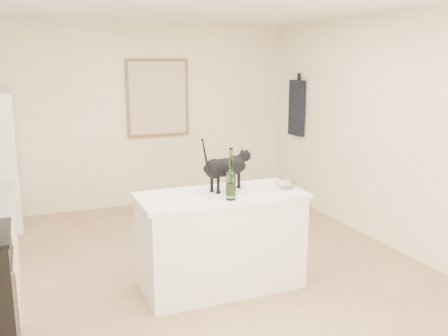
{
  "coord_description": "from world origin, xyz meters",
  "views": [
    {
      "loc": [
        -1.48,
        -4.15,
        2.07
      ],
      "look_at": [
        0.15,
        -0.15,
        1.12
      ],
      "focal_mm": 39.26,
      "sensor_mm": 36.0,
      "label": 1
    }
  ],
  "objects": [
    {
      "name": "wine_bottle",
      "position": [
        0.1,
        -0.42,
        1.1
      ],
      "size": [
        0.09,
        0.09,
        0.4
      ],
      "primitive_type": "cylinder",
      "rotation": [
        0.0,
        0.0,
        -0.08
      ],
      "color": "#2A6327",
      "rests_on": "island_top"
    },
    {
      "name": "hanging_garment",
      "position": [
        2.19,
        2.05,
        1.4
      ],
      "size": [
        0.08,
        0.34,
        0.8
      ],
      "primitive_type": "cube",
      "color": "black",
      "rests_on": "wall_right"
    },
    {
      "name": "black_cat",
      "position": [
        0.18,
        -0.11,
        1.09
      ],
      "size": [
        0.57,
        0.37,
        0.38
      ],
      "primitive_type": null,
      "rotation": [
        0.0,
        0.0,
        0.42
      ],
      "color": "black",
      "rests_on": "island_top"
    },
    {
      "name": "wall_back",
      "position": [
        0.0,
        2.75,
        1.3
      ],
      "size": [
        4.5,
        0.0,
        4.5
      ],
      "primitive_type": "plane",
      "rotation": [
        1.57,
        0.0,
        0.0
      ],
      "color": "#FFF2C5",
      "rests_on": "ground"
    },
    {
      "name": "island_top",
      "position": [
        0.1,
        -0.2,
        0.88
      ],
      "size": [
        1.5,
        0.7,
        0.04
      ],
      "primitive_type": "cube",
      "color": "white",
      "rests_on": "island_base"
    },
    {
      "name": "wall_right",
      "position": [
        2.25,
        0.0,
        1.3
      ],
      "size": [
        0.0,
        5.5,
        5.5
      ],
      "primitive_type": "plane",
      "rotation": [
        1.57,
        0.0,
        -1.57
      ],
      "color": "#FFF2C5",
      "rests_on": "ground"
    },
    {
      "name": "glass_bowl",
      "position": [
        0.73,
        -0.26,
        0.93
      ],
      "size": [
        0.25,
        0.25,
        0.05
      ],
      "primitive_type": "imported",
      "rotation": [
        0.0,
        0.0,
        -0.13
      ],
      "color": "white",
      "rests_on": "island_top"
    },
    {
      "name": "island_base",
      "position": [
        0.1,
        -0.2,
        0.43
      ],
      "size": [
        1.44,
        0.67,
        0.86
      ],
      "primitive_type": "cube",
      "color": "white",
      "rests_on": "floor"
    },
    {
      "name": "artwork_canvas",
      "position": [
        0.3,
        2.7,
        1.55
      ],
      "size": [
        0.82,
        0.0,
        1.02
      ],
      "primitive_type": "cube",
      "color": "beige",
      "rests_on": "wall_back"
    },
    {
      "name": "wall_front",
      "position": [
        0.0,
        -2.75,
        1.3
      ],
      "size": [
        4.5,
        0.0,
        4.5
      ],
      "primitive_type": "plane",
      "rotation": [
        -1.57,
        0.0,
        0.0
      ],
      "color": "#FFF2C5",
      "rests_on": "ground"
    },
    {
      "name": "floor",
      "position": [
        0.0,
        0.0,
        0.0
      ],
      "size": [
        5.5,
        5.5,
        0.0
      ],
      "primitive_type": "plane",
      "color": "tan",
      "rests_on": "ground"
    },
    {
      "name": "fridge_paper",
      "position": [
        -1.6,
        2.48,
        1.33
      ],
      "size": [
        0.01,
        0.14,
        0.18
      ],
      "primitive_type": "cube",
      "rotation": [
        0.0,
        0.0,
        -0.0
      ],
      "color": "white",
      "rests_on": "fridge"
    },
    {
      "name": "artwork_frame",
      "position": [
        0.3,
        2.72,
        1.55
      ],
      "size": [
        0.9,
        0.03,
        1.1
      ],
      "primitive_type": "cube",
      "color": "brown",
      "rests_on": "wall_back"
    }
  ]
}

